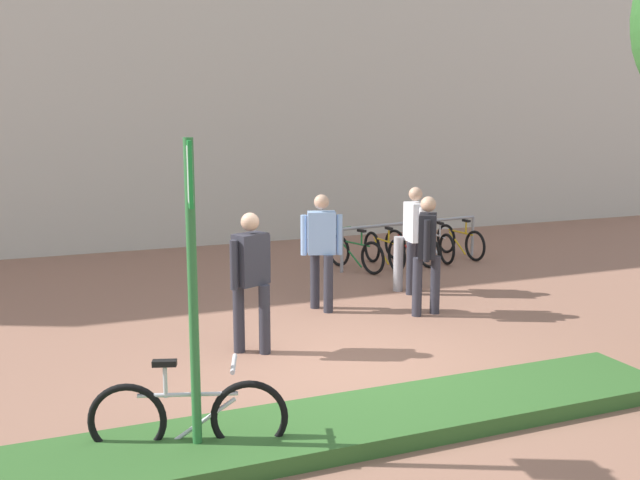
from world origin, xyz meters
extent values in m
plane|color=#936651|center=(0.00, 0.00, 0.00)|extent=(60.00, 60.00, 0.00)
cube|color=beige|center=(0.00, 8.89, 5.00)|extent=(28.00, 1.20, 10.00)
cube|color=#336028|center=(-0.71, -1.52, 0.08)|extent=(7.00, 1.10, 0.16)
cylinder|color=#2D7238|center=(-2.00, -1.52, 1.34)|extent=(0.08, 0.08, 2.69)
cube|color=#198C33|center=(-2.00, -1.52, 2.41)|extent=(0.08, 0.36, 0.52)
cube|color=white|center=(-2.00, -1.52, 2.41)|extent=(0.08, 0.30, 0.44)
torus|color=black|center=(-2.53, -1.25, 0.33)|extent=(0.65, 0.26, 0.66)
torus|color=black|center=(-1.56, -1.57, 0.33)|extent=(0.65, 0.26, 0.66)
cylinder|color=silver|center=(-2.05, -1.41, 0.55)|extent=(0.81, 0.30, 0.04)
cylinder|color=silver|center=(-1.95, -1.44, 0.30)|extent=(0.59, 0.22, 0.44)
cylinder|color=silver|center=(-2.22, -1.36, 0.67)|extent=(0.04, 0.04, 0.28)
cube|color=black|center=(-2.22, -1.36, 0.83)|extent=(0.22, 0.14, 0.05)
cylinder|color=silver|center=(-1.68, -1.53, 0.81)|extent=(0.17, 0.41, 0.04)
cylinder|color=#99999E|center=(2.07, 4.67, 0.40)|extent=(0.06, 0.06, 0.80)
cylinder|color=#99999E|center=(5.19, 5.13, 0.40)|extent=(0.06, 0.06, 0.80)
cylinder|color=#99999E|center=(3.63, 4.90, 0.80)|extent=(3.13, 0.52, 0.06)
torus|color=black|center=(2.51, 4.30, 0.30)|extent=(0.23, 0.60, 0.61)
torus|color=black|center=(2.24, 5.20, 0.30)|extent=(0.23, 0.60, 0.61)
cylinder|color=#1E7233|center=(2.38, 4.75, 0.51)|extent=(0.25, 0.75, 0.03)
cylinder|color=#1E7233|center=(2.35, 4.84, 0.27)|extent=(0.19, 0.54, 0.40)
cylinder|color=#1E7233|center=(2.43, 4.59, 0.62)|extent=(0.03, 0.03, 0.26)
cube|color=black|center=(2.43, 4.59, 0.76)|extent=(0.12, 0.20, 0.05)
cylinder|color=#1E7233|center=(2.27, 5.09, 0.75)|extent=(0.38, 0.15, 0.04)
torus|color=black|center=(3.02, 4.34, 0.30)|extent=(0.08, 0.61, 0.61)
torus|color=black|center=(2.98, 5.28, 0.30)|extent=(0.08, 0.61, 0.61)
cylinder|color=gold|center=(3.00, 4.81, 0.51)|extent=(0.07, 0.77, 0.03)
cylinder|color=gold|center=(3.00, 4.90, 0.27)|extent=(0.06, 0.56, 0.40)
cylinder|color=gold|center=(3.01, 4.64, 0.62)|extent=(0.03, 0.03, 0.26)
cube|color=black|center=(3.01, 4.64, 0.76)|extent=(0.08, 0.19, 0.05)
cylinder|color=gold|center=(2.99, 5.17, 0.75)|extent=(0.39, 0.05, 0.04)
torus|color=black|center=(3.74, 4.42, 0.30)|extent=(0.19, 0.60, 0.61)
torus|color=black|center=(3.52, 5.34, 0.30)|extent=(0.19, 0.60, 0.61)
cylinder|color=red|center=(3.63, 4.88, 0.51)|extent=(0.21, 0.76, 0.03)
cylinder|color=red|center=(3.61, 4.97, 0.27)|extent=(0.16, 0.55, 0.40)
cylinder|color=red|center=(3.67, 4.72, 0.62)|extent=(0.03, 0.03, 0.26)
cube|color=black|center=(3.67, 4.72, 0.76)|extent=(0.11, 0.20, 0.05)
cylinder|color=red|center=(3.55, 5.23, 0.75)|extent=(0.38, 0.12, 0.04)
torus|color=black|center=(4.22, 4.54, 0.30)|extent=(0.10, 0.61, 0.61)
torus|color=black|center=(4.28, 5.48, 0.30)|extent=(0.10, 0.61, 0.61)
cylinder|color=silver|center=(4.25, 5.01, 0.51)|extent=(0.09, 0.77, 0.03)
cylinder|color=silver|center=(4.25, 5.10, 0.27)|extent=(0.07, 0.56, 0.40)
cylinder|color=silver|center=(4.24, 4.84, 0.62)|extent=(0.03, 0.03, 0.26)
cube|color=black|center=(4.24, 4.84, 0.76)|extent=(0.09, 0.19, 0.05)
cylinder|color=silver|center=(4.27, 5.37, 0.75)|extent=(0.39, 0.06, 0.04)
torus|color=black|center=(4.91, 4.62, 0.30)|extent=(0.11, 0.61, 0.61)
torus|color=black|center=(4.83, 5.56, 0.30)|extent=(0.11, 0.61, 0.61)
cylinder|color=gold|center=(4.87, 5.09, 0.51)|extent=(0.10, 0.77, 0.03)
cylinder|color=gold|center=(4.87, 5.18, 0.27)|extent=(0.08, 0.56, 0.40)
cylinder|color=gold|center=(4.89, 4.92, 0.62)|extent=(0.03, 0.03, 0.26)
cube|color=black|center=(4.89, 4.92, 0.76)|extent=(0.09, 0.19, 0.05)
cylinder|color=gold|center=(4.84, 5.45, 0.75)|extent=(0.39, 0.07, 0.04)
cylinder|color=#ADADB2|center=(2.36, 3.06, 0.45)|extent=(0.16, 0.16, 0.90)
cylinder|color=#2D2D38|center=(2.20, 1.65, 0.42)|extent=(0.14, 0.14, 0.85)
cylinder|color=#2D2D38|center=(1.90, 1.63, 0.42)|extent=(0.14, 0.14, 0.85)
cube|color=black|center=(2.05, 1.64, 1.16)|extent=(0.42, 0.47, 0.62)
cylinder|color=black|center=(2.19, 1.86, 1.13)|extent=(0.09, 0.09, 0.59)
cylinder|color=black|center=(1.91, 1.42, 1.13)|extent=(0.09, 0.09, 0.59)
sphere|color=tan|center=(2.05, 1.64, 1.61)|extent=(0.22, 0.22, 0.22)
cylinder|color=#2D2D38|center=(0.80, 2.29, 0.42)|extent=(0.14, 0.14, 0.85)
cylinder|color=#2D2D38|center=(0.71, 2.59, 0.42)|extent=(0.14, 0.14, 0.85)
cube|color=#8CB2E5|center=(0.75, 2.44, 1.16)|extent=(0.46, 0.35, 0.62)
cylinder|color=#8CB2E5|center=(1.00, 2.36, 1.13)|extent=(0.09, 0.09, 0.59)
cylinder|color=#8CB2E5|center=(0.50, 2.52, 1.13)|extent=(0.09, 0.09, 0.59)
sphere|color=tan|center=(0.75, 2.44, 1.61)|extent=(0.22, 0.22, 0.22)
cylinder|color=#2D2D38|center=(2.64, 2.93, 0.42)|extent=(0.14, 0.14, 0.85)
cylinder|color=#2D2D38|center=(2.43, 2.77, 0.42)|extent=(0.14, 0.14, 0.85)
cube|color=white|center=(2.53, 2.85, 1.16)|extent=(0.28, 0.42, 0.62)
cylinder|color=white|center=(2.56, 3.11, 1.13)|extent=(0.09, 0.09, 0.59)
cylinder|color=white|center=(2.51, 2.59, 1.13)|extent=(0.09, 0.09, 0.59)
sphere|color=tan|center=(2.53, 2.85, 1.61)|extent=(0.22, 0.22, 0.22)
cylinder|color=#2D2D38|center=(-0.63, 0.89, 0.42)|extent=(0.14, 0.14, 0.85)
cylinder|color=#2D2D38|center=(-0.90, 1.06, 0.42)|extent=(0.14, 0.14, 0.85)
cube|color=#2D2D38|center=(-0.77, 0.97, 1.16)|extent=(0.46, 0.38, 0.62)
cylinder|color=#2D2D38|center=(-0.53, 1.08, 1.13)|extent=(0.09, 0.09, 0.59)
cylinder|color=#2D2D38|center=(-1.00, 0.87, 1.13)|extent=(0.09, 0.09, 0.59)
sphere|color=tan|center=(-0.77, 0.97, 1.61)|extent=(0.22, 0.22, 0.22)
camera|label=1|loc=(-3.20, -7.15, 2.88)|focal=40.66mm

